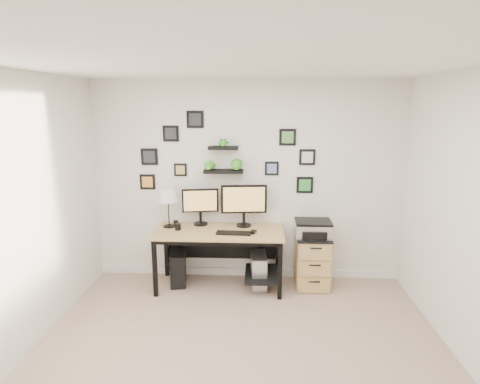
# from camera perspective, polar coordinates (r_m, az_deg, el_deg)

# --- Properties ---
(room) EXTENTS (4.00, 4.00, 4.00)m
(room) POSITION_cam_1_polar(r_m,az_deg,el_deg) (5.57, 0.98, -11.27)
(room) COLOR tan
(room) RESTS_ON ground
(desk) EXTENTS (1.60, 0.70, 0.75)m
(desk) POSITION_cam_1_polar(r_m,az_deg,el_deg) (5.08, -2.52, -6.71)
(desk) COLOR tan
(desk) RESTS_ON ground
(monitor_left) EXTENTS (0.47, 0.21, 0.48)m
(monitor_left) POSITION_cam_1_polar(r_m,az_deg,el_deg) (5.19, -5.67, -1.70)
(monitor_left) COLOR black
(monitor_left) RESTS_ON desk
(monitor_right) EXTENTS (0.58, 0.21, 0.54)m
(monitor_right) POSITION_cam_1_polar(r_m,az_deg,el_deg) (5.09, 0.56, -1.43)
(monitor_right) COLOR black
(monitor_right) RESTS_ON desk
(keyboard) EXTENTS (0.43, 0.16, 0.02)m
(keyboard) POSITION_cam_1_polar(r_m,az_deg,el_deg) (4.88, -0.90, -5.85)
(keyboard) COLOR black
(keyboard) RESTS_ON desk
(mouse) EXTENTS (0.09, 0.11, 0.03)m
(mouse) POSITION_cam_1_polar(r_m,az_deg,el_deg) (4.90, 1.86, -5.72)
(mouse) COLOR black
(mouse) RESTS_ON desk
(table_lamp) EXTENTS (0.25, 0.25, 0.50)m
(table_lamp) POSITION_cam_1_polar(r_m,az_deg,el_deg) (5.13, -10.20, -0.57)
(table_lamp) COLOR black
(table_lamp) RESTS_ON desk
(mug) EXTENTS (0.07, 0.07, 0.08)m
(mug) POSITION_cam_1_polar(r_m,az_deg,el_deg) (5.08, -8.83, -4.90)
(mug) COLOR black
(mug) RESTS_ON desk
(pen_cup) EXTENTS (0.06, 0.06, 0.08)m
(pen_cup) POSITION_cam_1_polar(r_m,az_deg,el_deg) (5.21, -9.10, -4.46)
(pen_cup) COLOR black
(pen_cup) RESTS_ON desk
(pc_tower_black) EXTENTS (0.26, 0.45, 0.43)m
(pc_tower_black) POSITION_cam_1_polar(r_m,az_deg,el_deg) (5.36, -8.78, -10.53)
(pc_tower_black) COLOR black
(pc_tower_black) RESTS_ON ground
(pc_tower_grey) EXTENTS (0.21, 0.44, 0.42)m
(pc_tower_grey) POSITION_cam_1_polar(r_m,az_deg,el_deg) (5.22, 2.67, -11.06)
(pc_tower_grey) COLOR gray
(pc_tower_grey) RESTS_ON ground
(file_cabinet) EXTENTS (0.43, 0.53, 0.67)m
(file_cabinet) POSITION_cam_1_polar(r_m,az_deg,el_deg) (5.26, 10.22, -9.59)
(file_cabinet) COLOR tan
(file_cabinet) RESTS_ON ground
(printer) EXTENTS (0.44, 0.36, 0.20)m
(printer) POSITION_cam_1_polar(r_m,az_deg,el_deg) (5.09, 10.33, -5.14)
(printer) COLOR silver
(printer) RESTS_ON file_cabinet
(wall_decor) EXTENTS (2.27, 0.18, 1.04)m
(wall_decor) POSITION_cam_1_polar(r_m,az_deg,el_deg) (5.10, -2.27, 5.10)
(wall_decor) COLOR black
(wall_decor) RESTS_ON ground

